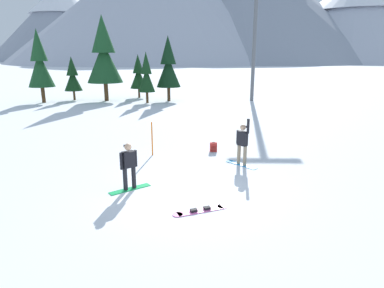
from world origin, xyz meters
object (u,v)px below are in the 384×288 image
(pine_tree_short, at_px, (73,77))
(pine_tree_broad, at_px, (104,55))
(pine_tree_slender, at_px, (138,74))
(ski_lift_tower, at_px, (255,29))
(loose_snowboard_near_left, at_px, (200,210))
(pine_tree_leaning, at_px, (146,75))
(snowboarder_midground, at_px, (242,143))
(pine_tree_tall, at_px, (168,66))
(snowboarder_foreground, at_px, (129,166))
(trail_marker_pole, at_px, (152,139))
(pine_tree_young, at_px, (40,63))
(backpack_red, at_px, (213,147))

(pine_tree_short, xyz_separation_m, pine_tree_broad, (3.43, -0.37, 2.12))
(pine_tree_slender, height_order, ski_lift_tower, ski_lift_tower)
(loose_snowboard_near_left, distance_m, pine_tree_leaning, 23.62)
(snowboarder_midground, relative_size, pine_tree_slender, 0.44)
(pine_tree_leaning, bearing_deg, pine_tree_slender, 110.51)
(pine_tree_tall, distance_m, pine_tree_short, 9.83)
(pine_tree_tall, bearing_deg, pine_tree_leaning, -143.80)
(pine_tree_tall, distance_m, pine_tree_broad, 6.42)
(pine_tree_short, distance_m, ski_lift_tower, 18.70)
(loose_snowboard_near_left, bearing_deg, pine_tree_short, 117.67)
(snowboarder_foreground, height_order, pine_tree_broad, pine_tree_broad)
(pine_tree_tall, height_order, pine_tree_broad, pine_tree_broad)
(pine_tree_leaning, bearing_deg, trail_marker_pole, -80.35)
(pine_tree_slender, xyz_separation_m, pine_tree_tall, (3.48, -2.63, 0.97))
(trail_marker_pole, bearing_deg, loose_snowboard_near_left, -68.45)
(pine_tree_young, relative_size, pine_tree_short, 1.58)
(trail_marker_pole, height_order, pine_tree_tall, pine_tree_tall)
(pine_tree_young, bearing_deg, pine_tree_short, 39.38)
(pine_tree_tall, bearing_deg, snowboarder_foreground, -88.07)
(snowboarder_midground, xyz_separation_m, pine_tree_young, (-17.01, 18.53, 2.80))
(loose_snowboard_near_left, height_order, trail_marker_pole, trail_marker_pole)
(pine_tree_young, bearing_deg, pine_tree_leaning, 0.38)
(loose_snowboard_near_left, relative_size, ski_lift_tower, 0.14)
(pine_tree_leaning, height_order, ski_lift_tower, ski_lift_tower)
(snowboarder_midground, distance_m, pine_tree_young, 25.30)
(backpack_red, bearing_deg, trail_marker_pole, -166.96)
(snowboarder_midground, relative_size, pine_tree_broad, 0.24)
(backpack_red, relative_size, pine_tree_broad, 0.06)
(snowboarder_foreground, bearing_deg, snowboarder_midground, 33.29)
(pine_tree_young, bearing_deg, snowboarder_foreground, -58.86)
(pine_tree_slender, bearing_deg, snowboarder_midground, -69.63)
(backpack_red, distance_m, pine_tree_short, 23.01)
(loose_snowboard_near_left, height_order, pine_tree_slender, pine_tree_slender)
(pine_tree_short, bearing_deg, trail_marker_pole, -60.64)
(snowboarder_foreground, bearing_deg, pine_tree_young, 121.14)
(loose_snowboard_near_left, height_order, pine_tree_short, pine_tree_short)
(backpack_red, height_order, ski_lift_tower, ski_lift_tower)
(pine_tree_tall, bearing_deg, pine_tree_short, 177.70)
(snowboarder_foreground, bearing_deg, ski_lift_tower, 71.79)
(loose_snowboard_near_left, xyz_separation_m, pine_tree_leaning, (-5.16, 22.90, 2.60))
(trail_marker_pole, xyz_separation_m, pine_tree_tall, (-0.98, 18.71, 2.68))
(backpack_red, height_order, trail_marker_pole, trail_marker_pole)
(snowboarder_foreground, bearing_deg, pine_tree_slender, 99.50)
(pine_tree_young, height_order, pine_tree_leaning, pine_tree_young)
(pine_tree_leaning, bearing_deg, pine_tree_tall, 36.20)
(pine_tree_tall, distance_m, pine_tree_leaning, 2.57)
(snowboarder_midground, height_order, loose_snowboard_near_left, snowboarder_midground)
(pine_tree_young, distance_m, pine_tree_slender, 9.62)
(snowboarder_midground, xyz_separation_m, pine_tree_leaning, (-6.89, 18.59, 1.67))
(trail_marker_pole, relative_size, pine_tree_tall, 0.25)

